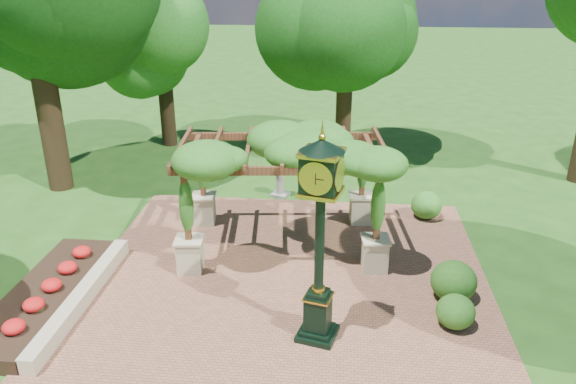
{
  "coord_description": "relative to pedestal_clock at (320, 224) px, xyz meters",
  "views": [
    {
      "loc": [
        1.23,
        -10.05,
        7.44
      ],
      "look_at": [
        0.0,
        2.5,
        2.2
      ],
      "focal_mm": 35.0,
      "sensor_mm": 36.0,
      "label": 1
    }
  ],
  "objects": [
    {
      "name": "ground",
      "position": [
        -0.89,
        0.2,
        -2.67
      ],
      "size": [
        120.0,
        120.0,
        0.0
      ],
      "primitive_type": "plane",
      "color": "#1E4714",
      "rests_on": "ground"
    },
    {
      "name": "tree_west_far",
      "position": [
        -7.04,
        12.84,
        1.94
      ],
      "size": [
        3.74,
        3.74,
        6.73
      ],
      "color": "black",
      "rests_on": "ground"
    },
    {
      "name": "sundial",
      "position": [
        -1.64,
        7.62,
        -2.25
      ],
      "size": [
        0.67,
        0.67,
        0.96
      ],
      "rotation": [
        0.0,
        0.0,
        -0.31
      ],
      "color": "gray",
      "rests_on": "ground"
    },
    {
      "name": "pedestal_clock",
      "position": [
        0.0,
        0.0,
        0.0
      ],
      "size": [
        1.07,
        1.07,
        4.46
      ],
      "rotation": [
        0.0,
        0.0,
        -0.25
      ],
      "color": "black",
      "rests_on": "brick_plaza"
    },
    {
      "name": "flower_bed",
      "position": [
        -6.39,
        0.7,
        -2.49
      ],
      "size": [
        1.5,
        5.0,
        0.36
      ],
      "primitive_type": "cube",
      "color": "red",
      "rests_on": "ground"
    },
    {
      "name": "shrub_front",
      "position": [
        2.95,
        0.63,
        -2.25
      ],
      "size": [
        1.11,
        1.11,
        0.76
      ],
      "primitive_type": "ellipsoid",
      "rotation": [
        0.0,
        0.0,
        -0.42
      ],
      "color": "#2B601B",
      "rests_on": "brick_plaza"
    },
    {
      "name": "shrub_back",
      "position": [
        3.04,
        6.23,
        -2.21
      ],
      "size": [
        1.13,
        1.13,
        0.85
      ],
      "primitive_type": "ellipsoid",
      "rotation": [
        0.0,
        0.0,
        -0.22
      ],
      "color": "#2D6A1E",
      "rests_on": "brick_plaza"
    },
    {
      "name": "tree_north",
      "position": [
        0.41,
        12.22,
        2.29
      ],
      "size": [
        4.27,
        4.27,
        7.21
      ],
      "color": "#372416",
      "rests_on": "ground"
    },
    {
      "name": "brick_plaza",
      "position": [
        -0.89,
        1.2,
        -2.65
      ],
      "size": [
        10.0,
        12.0,
        0.04
      ],
      "primitive_type": "cube",
      "color": "brown",
      "rests_on": "ground"
    },
    {
      "name": "pergola",
      "position": [
        -1.18,
        4.09,
        0.16
      ],
      "size": [
        5.8,
        3.99,
        3.45
      ],
      "rotation": [
        0.0,
        0.0,
        0.11
      ],
      "color": "beige",
      "rests_on": "brick_plaza"
    },
    {
      "name": "shrub_mid",
      "position": [
        3.08,
        1.72,
        -2.15
      ],
      "size": [
        1.31,
        1.31,
        0.96
      ],
      "primitive_type": "ellipsoid",
      "rotation": [
        0.0,
        0.0,
        -0.27
      ],
      "color": "#265618",
      "rests_on": "brick_plaza"
    },
    {
      "name": "border_wall",
      "position": [
        -5.49,
        0.7,
        -2.47
      ],
      "size": [
        0.35,
        5.0,
        0.4
      ],
      "primitive_type": "cube",
      "color": "#C6B793",
      "rests_on": "ground"
    }
  ]
}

